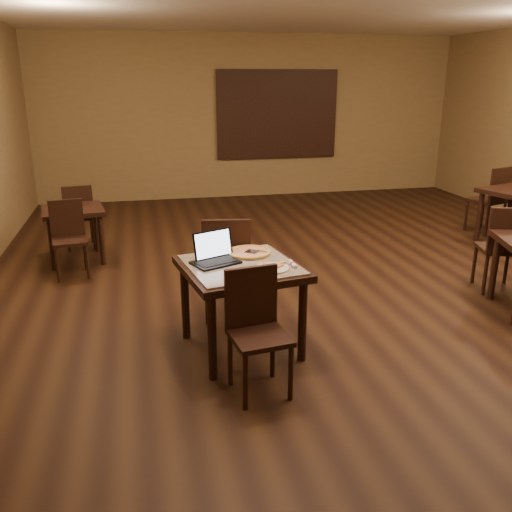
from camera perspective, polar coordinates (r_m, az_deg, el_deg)
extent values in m
plane|color=black|center=(6.18, 9.20, -2.92)|extent=(10.00, 10.00, 0.00)
cube|color=olive|center=(10.60, -0.50, 14.38)|extent=(8.00, 0.02, 3.00)
cube|color=#245586|center=(10.68, 2.25, 14.66)|extent=(2.20, 0.04, 1.50)
cube|color=black|center=(10.66, 2.28, 14.65)|extent=(2.34, 0.02, 1.64)
cylinder|color=black|center=(4.12, -4.64, -8.47)|extent=(0.07, 0.07, 0.71)
cylinder|color=black|center=(4.79, -7.47, -4.65)|extent=(0.07, 0.07, 0.71)
cylinder|color=black|center=(4.39, 4.91, -6.77)|extent=(0.07, 0.07, 0.71)
cylinder|color=black|center=(5.02, 0.94, -3.41)|extent=(0.07, 0.07, 0.71)
cube|color=black|center=(4.42, -1.60, -1.37)|extent=(1.07, 1.07, 0.06)
cube|color=#1C2BB8|center=(4.41, -1.61, -0.94)|extent=(0.97, 0.97, 0.02)
cylinder|color=black|center=(3.82, -1.12, -13.14)|extent=(0.04, 0.04, 0.43)
cylinder|color=black|center=(4.10, -2.74, -10.81)|extent=(0.04, 0.04, 0.43)
cylinder|color=black|center=(3.93, 3.67, -12.21)|extent=(0.04, 0.04, 0.43)
cylinder|color=black|center=(4.20, 1.75, -10.03)|extent=(0.04, 0.04, 0.43)
cube|color=black|center=(3.90, 0.40, -8.55)|extent=(0.45, 0.45, 0.04)
cube|color=black|center=(3.95, -0.53, -4.26)|extent=(0.40, 0.09, 0.45)
cylinder|color=black|center=(5.42, -1.00, -3.11)|extent=(0.04, 0.04, 0.47)
cylinder|color=black|center=(5.07, -0.90, -4.64)|extent=(0.04, 0.04, 0.47)
cylinder|color=black|center=(5.42, -4.97, -3.15)|extent=(0.04, 0.04, 0.47)
cylinder|color=black|center=(5.07, -5.16, -4.69)|extent=(0.04, 0.04, 0.47)
cube|color=black|center=(5.15, -3.05, -1.24)|extent=(0.51, 0.51, 0.04)
cube|color=black|center=(4.88, -3.13, 0.99)|extent=(0.44, 0.12, 0.50)
cube|color=black|center=(4.42, -4.28, -0.70)|extent=(0.43, 0.37, 0.02)
cube|color=black|center=(4.50, -4.54, 1.23)|extent=(0.35, 0.19, 0.24)
cube|color=#C5D8FA|center=(4.50, -4.53, 1.24)|extent=(0.32, 0.17, 0.20)
cylinder|color=white|center=(4.29, 1.74, -1.30)|extent=(0.27, 0.27, 0.01)
cylinder|color=silver|center=(4.65, -0.72, 0.25)|extent=(0.35, 0.35, 0.01)
cylinder|color=beige|center=(4.65, -0.72, 0.40)|extent=(0.36, 0.36, 0.02)
torus|color=gold|center=(4.65, -0.72, 0.45)|extent=(0.37, 0.37, 0.02)
cube|color=silver|center=(4.63, -0.42, 0.46)|extent=(0.27, 0.24, 0.01)
cylinder|color=white|center=(4.36, 3.90, -0.85)|extent=(0.03, 0.15, 0.03)
cylinder|color=#AD1523|center=(4.36, 3.90, -0.85)|extent=(0.04, 0.03, 0.04)
cylinder|color=black|center=(8.20, 22.45, 3.84)|extent=(0.07, 0.07, 0.73)
cylinder|color=black|center=(8.72, 25.11, 4.28)|extent=(0.07, 0.07, 0.73)
cylinder|color=black|center=(9.07, 22.72, 4.21)|extent=(0.04, 0.04, 0.46)
cylinder|color=black|center=(8.86, 24.59, 3.67)|extent=(0.04, 0.04, 0.46)
cylinder|color=black|center=(8.79, 21.24, 3.97)|extent=(0.04, 0.04, 0.46)
cylinder|color=black|center=(8.57, 23.14, 3.40)|extent=(0.04, 0.04, 0.46)
cube|color=black|center=(8.77, 23.12, 5.41)|extent=(0.54, 0.54, 0.04)
cube|color=black|center=(8.61, 24.37, 6.85)|extent=(0.42, 0.17, 0.49)
cylinder|color=black|center=(6.88, -20.71, 1.12)|extent=(0.06, 0.06, 0.64)
cylinder|color=black|center=(7.44, -20.85, 2.33)|extent=(0.06, 0.06, 0.64)
cylinder|color=black|center=(6.91, -15.94, 1.67)|extent=(0.06, 0.06, 0.64)
cylinder|color=black|center=(7.46, -16.43, 2.83)|extent=(0.06, 0.06, 0.64)
cube|color=black|center=(7.09, -18.75, 4.57)|extent=(0.83, 0.83, 0.05)
cylinder|color=black|center=(6.48, -20.18, -0.92)|extent=(0.04, 0.04, 0.41)
cylinder|color=black|center=(6.79, -20.29, -0.08)|extent=(0.04, 0.04, 0.41)
cylinder|color=black|center=(6.49, -17.33, -0.59)|extent=(0.04, 0.04, 0.41)
cylinder|color=black|center=(6.80, -17.56, 0.23)|extent=(0.04, 0.04, 0.41)
cube|color=black|center=(6.58, -19.03, 1.50)|extent=(0.43, 0.43, 0.04)
cube|color=black|center=(6.68, -19.33, 3.81)|extent=(0.38, 0.10, 0.43)
cylinder|color=black|center=(7.93, -16.93, 2.78)|extent=(0.04, 0.04, 0.41)
cylinder|color=black|center=(7.61, -16.70, 2.18)|extent=(0.04, 0.04, 0.41)
cylinder|color=black|center=(7.91, -19.27, 2.52)|extent=(0.04, 0.04, 0.41)
cylinder|color=black|center=(7.60, -19.13, 1.91)|extent=(0.04, 0.04, 0.41)
cube|color=black|center=(7.71, -18.17, 3.94)|extent=(0.43, 0.43, 0.04)
cube|color=black|center=(7.49, -18.24, 5.38)|extent=(0.38, 0.10, 0.43)
cylinder|color=black|center=(6.08, 23.80, -1.14)|extent=(0.07, 0.07, 0.70)
cylinder|color=black|center=(6.66, 24.87, -0.86)|extent=(0.04, 0.04, 0.44)
cylinder|color=black|center=(6.54, 21.99, -0.82)|extent=(0.04, 0.04, 0.44)
cylinder|color=black|center=(6.22, 22.97, -1.87)|extent=(0.04, 0.04, 0.44)
cube|color=black|center=(6.37, 24.23, 0.70)|extent=(0.51, 0.51, 0.04)
cube|color=black|center=(6.14, 25.12, 2.45)|extent=(0.41, 0.15, 0.47)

